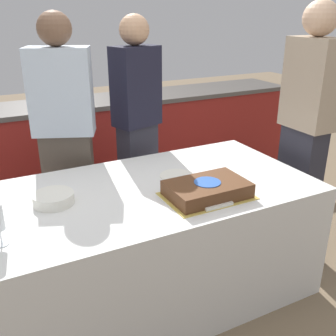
{
  "coord_description": "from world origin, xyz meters",
  "views": [
    {
      "loc": [
        -0.84,
        -1.87,
        1.69
      ],
      "look_at": [
        0.11,
        0.0,
        0.83
      ],
      "focal_mm": 42.0,
      "sensor_mm": 36.0,
      "label": 1
    }
  ],
  "objects_px": {
    "cake": "(207,189)",
    "person_seated_right": "(305,129)",
    "plate_stack": "(54,199)",
    "person_cutting_cake": "(137,128)",
    "person_standing_back": "(66,137)"
  },
  "relations": [
    {
      "from": "cake",
      "to": "person_seated_right",
      "type": "bearing_deg",
      "value": 14.54
    },
    {
      "from": "plate_stack",
      "to": "person_standing_back",
      "type": "height_order",
      "value": "person_standing_back"
    },
    {
      "from": "person_cutting_cake",
      "to": "plate_stack",
      "type": "bearing_deg",
      "value": 23.64
    },
    {
      "from": "plate_stack",
      "to": "person_cutting_cake",
      "type": "xyz_separation_m",
      "value": [
        0.76,
        0.67,
        0.11
      ]
    },
    {
      "from": "cake",
      "to": "person_standing_back",
      "type": "bearing_deg",
      "value": 118.73
    },
    {
      "from": "person_seated_right",
      "to": "person_standing_back",
      "type": "height_order",
      "value": "person_seated_right"
    },
    {
      "from": "plate_stack",
      "to": "person_seated_right",
      "type": "relative_size",
      "value": 0.12
    },
    {
      "from": "cake",
      "to": "person_seated_right",
      "type": "distance_m",
      "value": 0.98
    },
    {
      "from": "plate_stack",
      "to": "person_seated_right",
      "type": "distance_m",
      "value": 1.71
    },
    {
      "from": "person_cutting_cake",
      "to": "person_seated_right",
      "type": "distance_m",
      "value": 1.19
    },
    {
      "from": "cake",
      "to": "plate_stack",
      "type": "relative_size",
      "value": 2.21
    },
    {
      "from": "cake",
      "to": "person_standing_back",
      "type": "distance_m",
      "value": 1.1
    },
    {
      "from": "cake",
      "to": "person_cutting_cake",
      "type": "height_order",
      "value": "person_cutting_cake"
    },
    {
      "from": "person_seated_right",
      "to": "cake",
      "type": "bearing_deg",
      "value": -75.46
    },
    {
      "from": "person_cutting_cake",
      "to": "person_seated_right",
      "type": "xyz_separation_m",
      "value": [
        0.94,
        -0.72,
        0.05
      ]
    }
  ]
}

